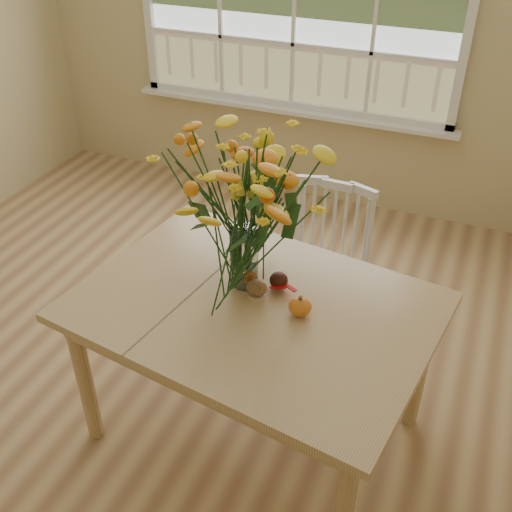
% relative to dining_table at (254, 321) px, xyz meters
% --- Properties ---
extents(floor, '(4.00, 4.50, 0.01)m').
position_rel_dining_table_xyz_m(floor, '(-0.65, 0.04, -0.67)').
color(floor, '#9C714B').
rests_on(floor, ground).
extents(wall_back, '(4.00, 0.02, 2.70)m').
position_rel_dining_table_xyz_m(wall_back, '(-0.65, 2.29, 0.69)').
color(wall_back, '#D1BE85').
rests_on(wall_back, floor).
extents(dining_table, '(1.55, 1.21, 0.76)m').
position_rel_dining_table_xyz_m(dining_table, '(0.00, 0.00, 0.00)').
color(dining_table, tan).
rests_on(dining_table, floor).
extents(windsor_chair, '(0.43, 0.41, 0.90)m').
position_rel_dining_table_xyz_m(windsor_chair, '(0.09, 0.76, -0.16)').
color(windsor_chair, white).
rests_on(windsor_chair, floor).
extents(flower_vase, '(0.55, 0.55, 0.66)m').
position_rel_dining_table_xyz_m(flower_vase, '(-0.09, 0.11, 0.49)').
color(flower_vase, white).
rests_on(flower_vase, dining_table).
extents(pumpkin, '(0.09, 0.09, 0.07)m').
position_rel_dining_table_xyz_m(pumpkin, '(0.19, 0.01, 0.13)').
color(pumpkin, orange).
rests_on(pumpkin, dining_table).
extents(turkey_figurine, '(0.09, 0.07, 0.11)m').
position_rel_dining_table_xyz_m(turkey_figurine, '(-0.01, 0.05, 0.14)').
color(turkey_figurine, '#CCB78C').
rests_on(turkey_figurine, dining_table).
extents(dark_gourd, '(0.13, 0.08, 0.07)m').
position_rel_dining_table_xyz_m(dark_gourd, '(0.05, 0.14, 0.13)').
color(dark_gourd, '#38160F').
rests_on(dark_gourd, dining_table).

